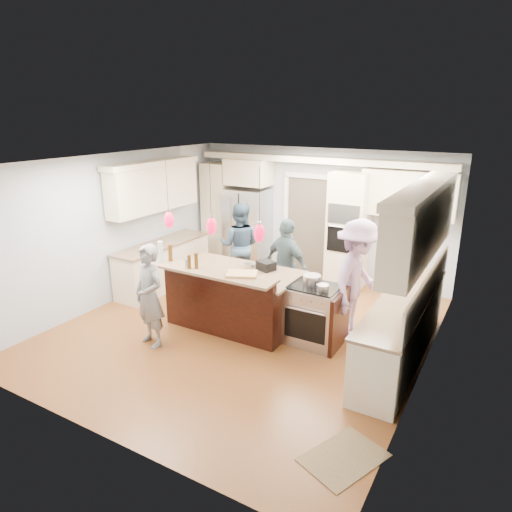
{
  "coord_description": "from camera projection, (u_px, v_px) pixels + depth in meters",
  "views": [
    {
      "loc": [
        3.54,
        -5.76,
        3.39
      ],
      "look_at": [
        0.0,
        0.35,
        1.15
      ],
      "focal_mm": 32.0,
      "sensor_mm": 36.0,
      "label": 1
    }
  ],
  "objects": [
    {
      "name": "ground_plane",
      "position": [
        245.0,
        328.0,
        7.46
      ],
      "size": [
        6.0,
        6.0,
        0.0
      ],
      "primitive_type": "plane",
      "color": "#955228",
      "rests_on": "ground"
    },
    {
      "name": "room_shell",
      "position": [
        244.0,
        220.0,
        6.91
      ],
      "size": [
        5.54,
        6.04,
        2.72
      ],
      "color": "#B2BCC6",
      "rests_on": "ground"
    },
    {
      "name": "refrigerator",
      "position": [
        247.0,
        229.0,
        10.11
      ],
      "size": [
        0.9,
        0.7,
        1.8
      ],
      "primitive_type": "cube",
      "color": "#B7B7BC",
      "rests_on": "ground"
    },
    {
      "name": "oven_column",
      "position": [
        348.0,
        231.0,
        8.96
      ],
      "size": [
        0.72,
        0.69,
        2.3
      ],
      "color": "beige",
      "rests_on": "ground"
    },
    {
      "name": "back_upper_cabinets",
      "position": [
        283.0,
        197.0,
        9.59
      ],
      "size": [
        5.3,
        0.61,
        2.54
      ],
      "color": "beige",
      "rests_on": "ground"
    },
    {
      "name": "right_counter_run",
      "position": [
        409.0,
        291.0,
        6.22
      ],
      "size": [
        0.64,
        3.1,
        2.51
      ],
      "color": "beige",
      "rests_on": "ground"
    },
    {
      "name": "left_cabinets",
      "position": [
        160.0,
        236.0,
        8.97
      ],
      "size": [
        0.64,
        2.3,
        2.51
      ],
      "color": "beige",
      "rests_on": "ground"
    },
    {
      "name": "kitchen_island",
      "position": [
        235.0,
        297.0,
        7.5
      ],
      "size": [
        2.1,
        1.46,
        1.12
      ],
      "color": "black",
      "rests_on": "ground"
    },
    {
      "name": "island_range",
      "position": [
        316.0,
        315.0,
        6.89
      ],
      "size": [
        0.82,
        0.71,
        0.92
      ],
      "color": "#B7B7BC",
      "rests_on": "ground"
    },
    {
      "name": "pendant_lights",
      "position": [
        211.0,
        226.0,
        6.62
      ],
      "size": [
        1.75,
        0.15,
        1.03
      ],
      "color": "black",
      "rests_on": "ground"
    },
    {
      "name": "person_bar_end",
      "position": [
        149.0,
        296.0,
        6.75
      ],
      "size": [
        0.65,
        0.51,
        1.57
      ],
      "primitive_type": "imported",
      "rotation": [
        0.0,
        0.0,
        -0.25
      ],
      "color": "slate",
      "rests_on": "ground"
    },
    {
      "name": "person_far_left",
      "position": [
        240.0,
        245.0,
        9.05
      ],
      "size": [
        1.0,
        0.89,
        1.7
      ],
      "primitive_type": "imported",
      "rotation": [
        0.0,
        0.0,
        3.49
      ],
      "color": "#30465E",
      "rests_on": "ground"
    },
    {
      "name": "person_far_right",
      "position": [
        287.0,
        266.0,
        7.92
      ],
      "size": [
        1.05,
        0.71,
        1.66
      ],
      "primitive_type": "imported",
      "rotation": [
        0.0,
        0.0,
        2.79
      ],
      "color": "#475E64",
      "rests_on": "ground"
    },
    {
      "name": "person_range_side",
      "position": [
        357.0,
        280.0,
        6.96
      ],
      "size": [
        0.74,
        1.24,
        1.88
      ],
      "primitive_type": "imported",
      "rotation": [
        0.0,
        0.0,
        1.54
      ],
      "color": "#AC89B9",
      "rests_on": "ground"
    },
    {
      "name": "floor_rug",
      "position": [
        344.0,
        457.0,
        4.67
      ],
      "size": [
        0.85,
        1.0,
        0.01
      ],
      "primitive_type": "cube",
      "rotation": [
        0.0,
        0.0,
        -0.39
      ],
      "color": "#957D51",
      "rests_on": "ground"
    },
    {
      "name": "water_bottle",
      "position": [
        161.0,
        252.0,
        7.17
      ],
      "size": [
        0.09,
        0.09,
        0.34
      ],
      "primitive_type": "cylinder",
      "rotation": [
        0.0,
        0.0,
        0.11
      ],
      "color": "silver",
      "rests_on": "kitchen_island"
    },
    {
      "name": "beer_bottle_a",
      "position": [
        170.0,
        253.0,
        7.22
      ],
      "size": [
        0.09,
        0.09,
        0.27
      ],
      "primitive_type": "cylinder",
      "rotation": [
        0.0,
        0.0,
        -0.42
      ],
      "color": "#4A2D0D",
      "rests_on": "kitchen_island"
    },
    {
      "name": "beer_bottle_b",
      "position": [
        189.0,
        262.0,
        6.87
      ],
      "size": [
        0.06,
        0.06,
        0.21
      ],
      "primitive_type": "cylinder",
      "rotation": [
        0.0,
        0.0,
        0.04
      ],
      "color": "#4A2D0D",
      "rests_on": "kitchen_island"
    },
    {
      "name": "beer_bottle_c",
      "position": [
        196.0,
        261.0,
        6.88
      ],
      "size": [
        0.07,
        0.07,
        0.24
      ],
      "primitive_type": "cylinder",
      "rotation": [
        0.0,
        0.0,
        -0.15
      ],
      "color": "#4A2D0D",
      "rests_on": "kitchen_island"
    },
    {
      "name": "drink_can",
      "position": [
        187.0,
        264.0,
        6.91
      ],
      "size": [
        0.09,
        0.09,
        0.13
      ],
      "primitive_type": "cylinder",
      "rotation": [
        0.0,
        0.0,
        0.34
      ],
      "color": "#B7B7BC",
      "rests_on": "kitchen_island"
    },
    {
      "name": "cutting_board",
      "position": [
        242.0,
        274.0,
        6.62
      ],
      "size": [
        0.53,
        0.47,
        0.03
      ],
      "primitive_type": "cube",
      "rotation": [
        0.0,
        0.0,
        0.43
      ],
      "color": "#DEAB66",
      "rests_on": "kitchen_island"
    },
    {
      "name": "pot_large",
      "position": [
        312.0,
        280.0,
        6.78
      ],
      "size": [
        0.26,
        0.26,
        0.15
      ],
      "primitive_type": "cylinder",
      "color": "#B7B7BC",
      "rests_on": "island_range"
    },
    {
      "name": "pot_small",
      "position": [
        323.0,
        288.0,
        6.58
      ],
      "size": [
        0.18,
        0.18,
        0.09
      ],
      "primitive_type": "cylinder",
      "color": "#B7B7BC",
      "rests_on": "island_range"
    }
  ]
}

